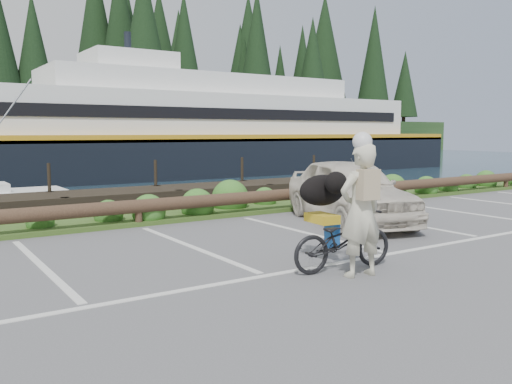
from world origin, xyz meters
TOP-DOWN VIEW (x-y plane):
  - ground at (0.00, 0.00)m, footprint 72.00×72.00m
  - vegetation_strip at (0.00, 5.30)m, footprint 34.00×1.60m
  - log_rail at (0.00, 4.60)m, footprint 32.00×0.30m
  - bicycle at (1.17, -0.74)m, footprint 1.79×0.77m
  - cyclist at (1.13, -1.15)m, footprint 0.74×0.53m
  - dog at (1.23, -0.19)m, footprint 0.50×0.90m
  - parked_car at (4.22, 2.38)m, footprint 3.04×4.72m

SIDE VIEW (x-z plane):
  - ground at x=0.00m, z-range 0.00..0.00m
  - log_rail at x=0.00m, z-range -0.30..0.30m
  - vegetation_strip at x=0.00m, z-range 0.00..0.10m
  - bicycle at x=1.17m, z-range 0.00..0.92m
  - parked_car at x=4.22m, z-range 0.00..1.50m
  - cyclist at x=1.13m, z-range 0.00..1.93m
  - dog at x=1.23m, z-range 0.92..1.41m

